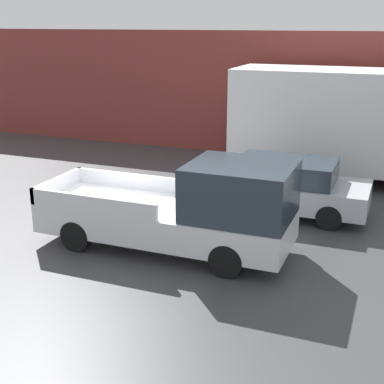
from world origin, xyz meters
The scene contains 5 objects.
ground_plane centered at (0.00, 0.00, 0.00)m, with size 60.00×60.00×0.00m, color #3D3D3F.
building_wall centered at (0.00, 9.28, 2.34)m, with size 28.00×0.15×4.69m.
pickup_truck centered at (1.91, -0.28, 0.99)m, with size 5.80×2.04×2.17m.
car centered at (3.29, 3.10, 0.76)m, with size 4.67×1.94×1.49m.
delivery_truck centered at (4.61, 6.95, 1.90)m, with size 8.28×2.57×3.57m.
Camera 1 is at (6.13, -10.68, 5.03)m, focal length 50.00 mm.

